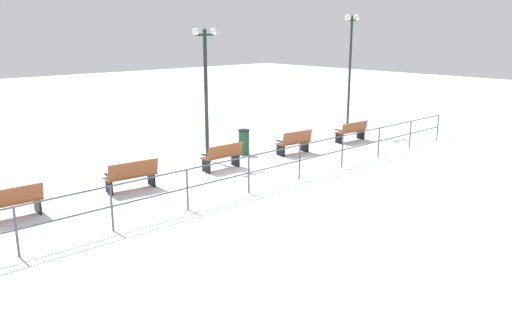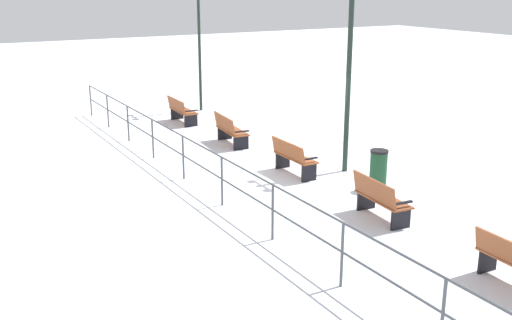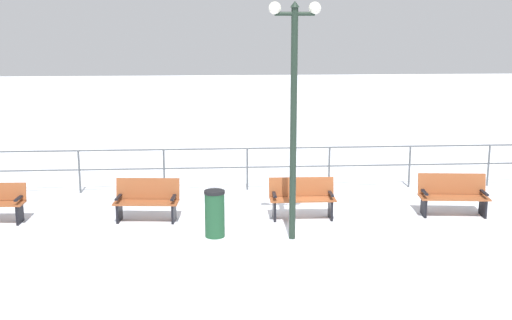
{
  "view_description": "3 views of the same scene",
  "coord_description": "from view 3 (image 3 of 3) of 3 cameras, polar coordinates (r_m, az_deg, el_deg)",
  "views": [
    {
      "loc": [
        -13.31,
        10.6,
        4.66
      ],
      "look_at": [
        -1.67,
        -0.01,
        0.65
      ],
      "focal_mm": 36.21,
      "sensor_mm": 36.0,
      "label": 1
    },
    {
      "loc": [
        -8.18,
        -12.47,
        4.79
      ],
      "look_at": [
        -1.13,
        -0.09,
        0.58
      ],
      "focal_mm": 42.77,
      "sensor_mm": 36.0,
      "label": 2
    },
    {
      "loc": [
        13.75,
        -2.0,
        4.3
      ],
      "look_at": [
        -1.25,
        -0.94,
        1.08
      ],
      "focal_mm": 45.19,
      "sensor_mm": 36.0,
      "label": 3
    }
  ],
  "objects": [
    {
      "name": "bench_second",
      "position": [
        14.43,
        -9.64,
        -3.53
      ],
      "size": [
        0.69,
        1.45,
        0.92
      ],
      "rotation": [
        0.0,
        0.0,
        -0.09
      ],
      "color": "brown",
      "rests_on": "ground"
    },
    {
      "name": "trash_bin",
      "position": [
        13.18,
        -3.67,
        -4.75
      ],
      "size": [
        0.42,
        0.42,
        0.97
      ],
      "color": "#1E4C2D",
      "rests_on": "ground"
    },
    {
      "name": "lamppost_middle",
      "position": [
        12.55,
        3.37,
        6.12
      ],
      "size": [
        0.24,
        1.0,
        4.7
      ],
      "color": "#1E2D23",
      "rests_on": "ground"
    },
    {
      "name": "ground_plane",
      "position": [
        14.55,
        4.07,
        -5.14
      ],
      "size": [
        80.0,
        80.0,
        0.0
      ],
      "primitive_type": "plane",
      "color": "white",
      "rests_on": "ground"
    },
    {
      "name": "bench_fourth",
      "position": [
        15.31,
        17.04,
        -2.98
      ],
      "size": [
        0.74,
        1.58,
        0.92
      ],
      "rotation": [
        0.0,
        0.0,
        -0.1
      ],
      "color": "brown",
      "rests_on": "ground"
    },
    {
      "name": "bench_third",
      "position": [
        14.41,
        4.11,
        -3.35
      ],
      "size": [
        0.55,
        1.47,
        0.9
      ],
      "rotation": [
        0.0,
        0.0,
        -0.02
      ],
      "color": "brown",
      "rests_on": "ground"
    },
    {
      "name": "waterfront_railing",
      "position": [
        16.8,
        2.9,
        -0.07
      ],
      "size": [
        0.05,
        19.43,
        1.13
      ],
      "color": "#4C5156",
      "rests_on": "ground"
    }
  ]
}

